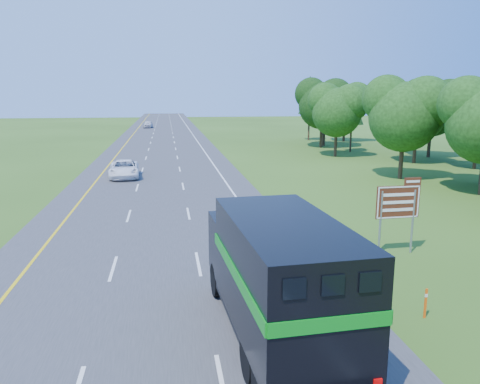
{
  "coord_description": "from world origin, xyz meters",
  "views": [
    {
      "loc": [
        0.61,
        -8.61,
        7.37
      ],
      "look_at": [
        4.68,
        17.22,
        1.9
      ],
      "focal_mm": 35.0,
      "sensor_mm": 36.0,
      "label": 1
    }
  ],
  "objects_px": {
    "far_car": "(148,124)",
    "exit_sign": "(399,205)",
    "white_suv": "(124,169)",
    "horse_truck": "(277,275)"
  },
  "relations": [
    {
      "from": "far_car",
      "to": "exit_sign",
      "type": "distance_m",
      "value": 89.08
    },
    {
      "from": "far_car",
      "to": "exit_sign",
      "type": "height_order",
      "value": "exit_sign"
    },
    {
      "from": "white_suv",
      "to": "exit_sign",
      "type": "distance_m",
      "value": 27.23
    },
    {
      "from": "white_suv",
      "to": "far_car",
      "type": "relative_size",
      "value": 1.2
    },
    {
      "from": "horse_truck",
      "to": "far_car",
      "type": "height_order",
      "value": "horse_truck"
    },
    {
      "from": "white_suv",
      "to": "far_car",
      "type": "bearing_deg",
      "value": 86.92
    },
    {
      "from": "horse_truck",
      "to": "far_car",
      "type": "distance_m",
      "value": 95.15
    },
    {
      "from": "horse_truck",
      "to": "exit_sign",
      "type": "bearing_deg",
      "value": 40.16
    },
    {
      "from": "white_suv",
      "to": "exit_sign",
      "type": "relative_size",
      "value": 1.52
    },
    {
      "from": "white_suv",
      "to": "exit_sign",
      "type": "bearing_deg",
      "value": -61.32
    }
  ]
}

